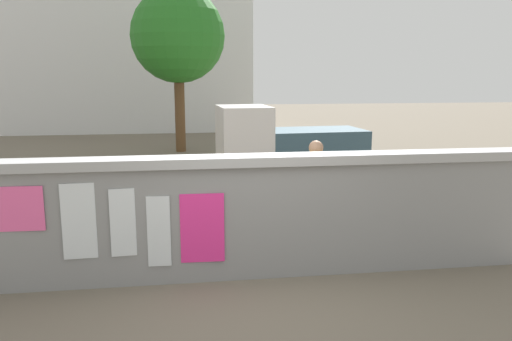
{
  "coord_description": "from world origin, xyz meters",
  "views": [
    {
      "loc": [
        -0.82,
        -6.26,
        2.6
      ],
      "look_at": [
        0.41,
        2.18,
        0.98
      ],
      "focal_mm": 35.68,
      "sensor_mm": 36.0,
      "label": 1
    }
  ],
  "objects_px": {
    "auto_rickshaw_truck": "(283,144)",
    "bicycle_near": "(88,207)",
    "motorcycle": "(127,178)",
    "person_walking": "(315,181)",
    "tree_roadside": "(178,36)"
  },
  "relations": [
    {
      "from": "auto_rickshaw_truck",
      "to": "motorcycle",
      "type": "height_order",
      "value": "auto_rickshaw_truck"
    },
    {
      "from": "auto_rickshaw_truck",
      "to": "person_walking",
      "type": "height_order",
      "value": "auto_rickshaw_truck"
    },
    {
      "from": "motorcycle",
      "to": "bicycle_near",
      "type": "height_order",
      "value": "bicycle_near"
    },
    {
      "from": "motorcycle",
      "to": "tree_roadside",
      "type": "relative_size",
      "value": 0.35
    },
    {
      "from": "motorcycle",
      "to": "bicycle_near",
      "type": "bearing_deg",
      "value": -102.61
    },
    {
      "from": "auto_rickshaw_truck",
      "to": "tree_roadside",
      "type": "distance_m",
      "value": 6.46
    },
    {
      "from": "bicycle_near",
      "to": "auto_rickshaw_truck",
      "type": "bearing_deg",
      "value": 40.36
    },
    {
      "from": "auto_rickshaw_truck",
      "to": "bicycle_near",
      "type": "bearing_deg",
      "value": -139.64
    },
    {
      "from": "bicycle_near",
      "to": "tree_roadside",
      "type": "height_order",
      "value": "tree_roadside"
    },
    {
      "from": "bicycle_near",
      "to": "person_walking",
      "type": "relative_size",
      "value": 1.05
    },
    {
      "from": "motorcycle",
      "to": "person_walking",
      "type": "bearing_deg",
      "value": -46.47
    },
    {
      "from": "auto_rickshaw_truck",
      "to": "tree_roadside",
      "type": "relative_size",
      "value": 0.68
    },
    {
      "from": "auto_rickshaw_truck",
      "to": "bicycle_near",
      "type": "relative_size",
      "value": 2.16
    },
    {
      "from": "auto_rickshaw_truck",
      "to": "bicycle_near",
      "type": "xyz_separation_m",
      "value": [
        -4.1,
        -3.49,
        -0.54
      ]
    },
    {
      "from": "bicycle_near",
      "to": "tree_roadside",
      "type": "relative_size",
      "value": 0.32
    }
  ]
}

